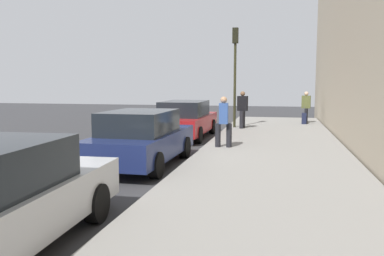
{
  "coord_description": "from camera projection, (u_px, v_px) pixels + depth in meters",
  "views": [
    {
      "loc": [
        -11.03,
        -3.47,
        2.26
      ],
      "look_at": [
        -1.76,
        -1.45,
        1.19
      ],
      "focal_mm": 37.88,
      "sensor_mm": 36.0,
      "label": 1
    }
  ],
  "objects": [
    {
      "name": "traffic_light_pole",
      "position": [
        235.0,
        61.0,
        18.84
      ],
      "size": [
        0.35,
        0.26,
        4.62
      ],
      "color": "#2D2D19",
      "rests_on": "sidewalk"
    },
    {
      "name": "pedestrian_black_coat",
      "position": [
        242.0,
        108.0,
        18.72
      ],
      "size": [
        0.56,
        0.49,
        1.71
      ],
      "color": "black",
      "rests_on": "sidewalk"
    },
    {
      "name": "sidewalk",
      "position": [
        272.0,
        163.0,
        10.99
      ],
      "size": [
        28.0,
        4.6,
        0.15
      ],
      "primitive_type": "cube",
      "color": "gray",
      "rests_on": "ground"
    },
    {
      "name": "pedestrian_blue_coat",
      "position": [
        224.0,
        120.0,
        13.19
      ],
      "size": [
        0.47,
        0.55,
        1.66
      ],
      "color": "black",
      "rests_on": "sidewalk"
    },
    {
      "name": "pedestrian_olive_coat",
      "position": [
        306.0,
        106.0,
        21.06
      ],
      "size": [
        0.54,
        0.48,
        1.64
      ],
      "color": "black",
      "rests_on": "sidewalk"
    },
    {
      "name": "rolling_suitcase",
      "position": [
        304.0,
        118.0,
        20.64
      ],
      "size": [
        0.34,
        0.22,
        0.92
      ],
      "color": "#191E38",
      "rests_on": "sidewalk"
    },
    {
      "name": "lane_stripe_centre",
      "position": [
        56.0,
        157.0,
        12.37
      ],
      "size": [
        28.0,
        0.14,
        0.01
      ],
      "primitive_type": "cube",
      "color": "gold",
      "rests_on": "ground"
    },
    {
      "name": "parked_car_red",
      "position": [
        185.0,
        119.0,
        16.52
      ],
      "size": [
        4.76,
        1.92,
        1.51
      ],
      "color": "black",
      "rests_on": "ground"
    },
    {
      "name": "ground_plane",
      "position": [
        156.0,
        161.0,
        11.7
      ],
      "size": [
        56.0,
        56.0,
        0.0
      ],
      "primitive_type": "plane",
      "color": "#333335"
    },
    {
      "name": "parked_car_navy",
      "position": [
        142.0,
        138.0,
        10.93
      ],
      "size": [
        4.42,
        1.97,
        1.51
      ],
      "color": "black",
      "rests_on": "ground"
    }
  ]
}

